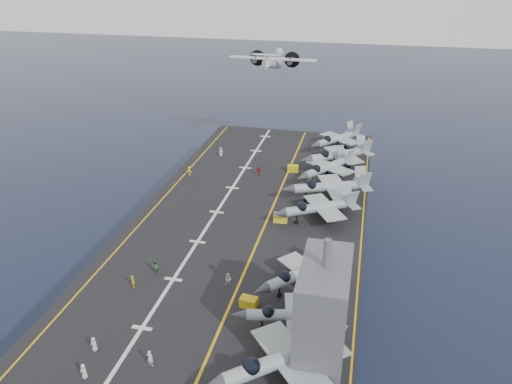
% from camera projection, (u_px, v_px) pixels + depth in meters
% --- Properties ---
extents(ground, '(500.00, 500.00, 0.00)m').
position_uv_depth(ground, '(251.00, 267.00, 88.52)').
color(ground, '#142135').
rests_on(ground, ground).
extents(hull, '(36.00, 90.00, 10.00)m').
position_uv_depth(hull, '(251.00, 243.00, 86.36)').
color(hull, '#56595E').
rests_on(hull, ground).
extents(flight_deck, '(38.00, 92.00, 0.40)m').
position_uv_depth(flight_deck, '(251.00, 217.00, 84.11)').
color(flight_deck, black).
rests_on(flight_deck, hull).
extents(foul_line, '(0.35, 90.00, 0.02)m').
position_uv_depth(foul_line, '(268.00, 218.00, 83.40)').
color(foul_line, gold).
rests_on(foul_line, flight_deck).
extents(landing_centerline, '(0.50, 90.00, 0.02)m').
position_uv_depth(landing_centerline, '(217.00, 212.00, 85.23)').
color(landing_centerline, silver).
rests_on(landing_centerline, flight_deck).
extents(deck_edge_port, '(0.25, 90.00, 0.02)m').
position_uv_depth(deck_edge_port, '(157.00, 205.00, 87.46)').
color(deck_edge_port, gold).
rests_on(deck_edge_port, flight_deck).
extents(deck_edge_stbd, '(0.25, 90.00, 0.02)m').
position_uv_depth(deck_edge_stbd, '(362.00, 228.00, 80.26)').
color(deck_edge_stbd, gold).
rests_on(deck_edge_stbd, flight_deck).
extents(island_superstructure, '(5.00, 10.00, 15.00)m').
position_uv_depth(island_superstructure, '(324.00, 302.00, 51.38)').
color(island_superstructure, '#56595E').
rests_on(island_superstructure, flight_deck).
extents(fighter_jet_0, '(18.94, 18.32, 5.51)m').
position_uv_depth(fighter_jet_0, '(282.00, 358.00, 50.83)').
color(fighter_jet_0, '#989EA8').
rests_on(fighter_jet_0, flight_deck).
extents(fighter_jet_1, '(14.42, 11.12, 4.48)m').
position_uv_depth(fighter_jet_1, '(293.00, 314.00, 57.71)').
color(fighter_jet_1, '#99A0AA').
rests_on(fighter_jet_1, flight_deck).
extents(fighter_jet_2, '(16.09, 16.37, 4.79)m').
position_uv_depth(fighter_jet_2, '(303.00, 271.00, 65.22)').
color(fighter_jet_2, '#9FA6B1').
rests_on(fighter_jet_2, flight_deck).
extents(fighter_jet_4, '(17.50, 15.83, 5.06)m').
position_uv_depth(fighter_jet_4, '(320.00, 206.00, 81.62)').
color(fighter_jet_4, '#99A4AB').
rests_on(fighter_jet_4, flight_deck).
extents(fighter_jet_5, '(18.77, 15.78, 5.55)m').
position_uv_depth(fighter_jet_5, '(331.00, 186.00, 88.31)').
color(fighter_jet_5, gray).
rests_on(fighter_jet_5, flight_deck).
extents(fighter_jet_6, '(16.57, 17.75, 5.13)m').
position_uv_depth(fighter_jet_6, '(327.00, 167.00, 96.77)').
color(fighter_jet_6, '#959FA6').
rests_on(fighter_jet_6, flight_deck).
extents(fighter_jet_7, '(18.95, 17.55, 5.47)m').
position_uv_depth(fighter_jet_7, '(340.00, 154.00, 102.37)').
color(fighter_jet_7, '#969DA5').
rests_on(fighter_jet_7, flight_deck).
extents(fighter_jet_8, '(16.86, 17.57, 5.10)m').
position_uv_depth(fighter_jet_8, '(337.00, 138.00, 111.74)').
color(fighter_jet_8, '#A0A7AF').
rests_on(fighter_jet_8, flight_deck).
extents(tow_cart_a, '(2.27, 1.62, 1.27)m').
position_uv_depth(tow_cart_a, '(249.00, 302.00, 62.27)').
color(tow_cart_a, gold).
rests_on(tow_cart_a, flight_deck).
extents(tow_cart_b, '(2.34, 1.60, 1.36)m').
position_uv_depth(tow_cart_b, '(281.00, 218.00, 82.00)').
color(tow_cart_b, yellow).
rests_on(tow_cart_b, flight_deck).
extents(tow_cart_c, '(2.34, 1.68, 1.30)m').
position_uv_depth(tow_cart_c, '(293.00, 169.00, 100.80)').
color(tow_cart_c, gold).
rests_on(tow_cart_c, flight_deck).
extents(crew_0, '(1.19, 0.94, 1.76)m').
position_uv_depth(crew_0, '(94.00, 344.00, 55.24)').
color(crew_0, silver).
rests_on(crew_0, flight_deck).
extents(crew_1, '(1.30, 1.31, 1.84)m').
position_uv_depth(crew_1, '(133.00, 281.00, 65.71)').
color(crew_1, gold).
rests_on(crew_1, flight_deck).
extents(crew_2, '(1.04, 1.36, 2.04)m').
position_uv_depth(crew_2, '(155.00, 266.00, 68.66)').
color(crew_2, '#2B8031').
rests_on(crew_2, flight_deck).
extents(crew_3, '(1.16, 0.82, 1.85)m').
position_uv_depth(crew_3, '(189.00, 171.00, 98.95)').
color(crew_3, yellow).
rests_on(crew_3, flight_deck).
extents(crew_4, '(1.25, 0.91, 1.96)m').
position_uv_depth(crew_4, '(259.00, 171.00, 98.98)').
color(crew_4, '#B21919').
rests_on(crew_4, flight_deck).
extents(crew_5, '(1.34, 1.40, 1.95)m').
position_uv_depth(crew_5, '(221.00, 152.00, 108.41)').
color(crew_5, silver).
rests_on(crew_5, flight_deck).
extents(crew_6, '(1.30, 0.96, 2.02)m').
position_uv_depth(crew_6, '(150.00, 358.00, 53.15)').
color(crew_6, silver).
rests_on(crew_6, flight_deck).
extents(crew_7, '(1.21, 0.92, 1.82)m').
position_uv_depth(crew_7, '(228.00, 280.00, 66.09)').
color(crew_7, white).
rests_on(crew_7, flight_deck).
extents(transport_plane, '(22.93, 15.92, 5.34)m').
position_uv_depth(transport_plane, '(272.00, 64.00, 128.10)').
color(transport_plane, silver).
extents(crew_8, '(1.19, 0.94, 1.76)m').
position_uv_depth(crew_8, '(84.00, 371.00, 51.66)').
color(crew_8, silver).
rests_on(crew_8, flight_deck).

